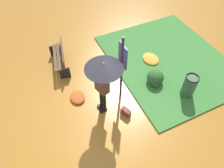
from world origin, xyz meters
TOP-DOWN VIEW (x-y plane):
  - ground_plane at (0.00, 0.00)m, footprint 18.00×18.00m
  - grass_verge at (-1.11, 3.25)m, footprint 4.80×4.00m
  - person_with_umbrella at (-0.09, 0.20)m, footprint 0.96×0.96m
  - info_sign_post at (-0.39, 0.90)m, footprint 0.44×0.07m
  - handbag at (0.32, 0.71)m, footprint 0.33×0.25m
  - park_bench at (-2.53, -0.43)m, footprint 1.41×0.65m
  - trash_bin at (0.49, 2.82)m, footprint 0.42×0.42m
  - shrub_cluster at (-0.36, 2.17)m, footprint 0.61×0.56m
  - leaf_pile_near_person at (-0.86, -0.40)m, footprint 0.56×0.45m
  - leaf_pile_by_bench at (-1.38, 2.64)m, footprint 0.70×0.56m

SIDE VIEW (x-z plane):
  - ground_plane at x=0.00m, z-range 0.00..0.00m
  - grass_verge at x=-1.11m, z-range 0.00..0.05m
  - leaf_pile_near_person at x=-0.86m, z-range 0.00..0.12m
  - leaf_pile_by_bench at x=-1.38m, z-range 0.00..0.15m
  - handbag at x=0.32m, z-range -0.06..0.31m
  - shrub_cluster at x=-0.36m, z-range -0.02..0.49m
  - park_bench at x=-2.53m, z-range 0.03..0.78m
  - trash_bin at x=0.49m, z-range 0.00..0.84m
  - info_sign_post at x=-0.39m, z-range 0.29..2.59m
  - person_with_umbrella at x=-0.09m, z-range 0.53..2.57m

